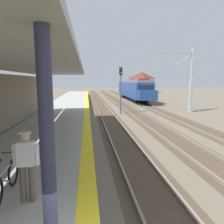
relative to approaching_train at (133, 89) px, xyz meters
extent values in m
cube|color=#999993|center=(-11.20, -21.92, -1.73)|extent=(5.00, 80.00, 0.90)
cube|color=yellow|center=(-8.95, -21.92, -1.27)|extent=(0.50, 80.00, 0.01)
cube|color=#B2B2AD|center=(-11.30, -31.25, 2.17)|extent=(4.40, 24.00, 0.16)
cylinder|color=#2D334C|center=(-9.35, -37.85, -0.04)|extent=(0.16, 0.16, 4.27)
cube|color=white|center=(-10.90, -29.25, 1.64)|extent=(0.08, 1.40, 0.36)
cylinder|color=#333333|center=(-10.90, -29.25, 1.96)|extent=(0.03, 0.03, 0.27)
cube|color=#4C3D2D|center=(-6.80, -17.92, -2.17)|extent=(2.34, 120.00, 0.01)
cube|color=slate|center=(-7.52, -17.92, -2.09)|extent=(0.08, 120.00, 0.15)
cube|color=slate|center=(-6.08, -17.92, -2.09)|extent=(0.08, 120.00, 0.15)
cube|color=#4C3D2D|center=(-3.40, -17.92, -2.17)|extent=(2.34, 120.00, 0.01)
cube|color=slate|center=(-4.12, -17.92, -2.09)|extent=(0.08, 120.00, 0.15)
cube|color=slate|center=(-2.68, -17.92, -2.09)|extent=(0.08, 120.00, 0.15)
cube|color=#4C3D2D|center=(0.00, -17.92, -2.17)|extent=(2.34, 120.00, 0.01)
cube|color=slate|center=(-0.72, -17.92, -2.09)|extent=(0.08, 120.00, 0.15)
cube|color=slate|center=(0.72, -17.92, -2.09)|extent=(0.08, 120.00, 0.15)
cube|color=navy|center=(0.00, 0.38, -0.11)|extent=(2.90, 18.00, 2.70)
cube|color=slate|center=(0.00, 0.38, 1.46)|extent=(2.67, 18.00, 0.44)
cube|color=black|center=(0.00, -8.64, 0.30)|extent=(2.32, 0.06, 1.21)
cube|color=navy|center=(0.00, -9.42, -0.58)|extent=(2.78, 1.60, 1.49)
cube|color=black|center=(1.46, 0.38, 0.30)|extent=(0.04, 15.84, 0.86)
cylinder|color=#333333|center=(0.00, 3.98, 2.13)|extent=(0.06, 0.06, 0.90)
cube|color=black|center=(0.00, -5.47, -1.82)|extent=(2.18, 2.20, 0.72)
cube|color=black|center=(0.00, 6.23, -1.82)|extent=(2.18, 2.20, 0.72)
cylinder|color=brown|center=(-10.44, -35.27, -0.84)|extent=(0.15, 0.15, 0.88)
cylinder|color=brown|center=(-10.24, -35.27, -0.84)|extent=(0.15, 0.15, 0.88)
cube|color=silver|center=(-10.34, -35.27, -0.12)|extent=(0.38, 0.22, 0.56)
cylinder|color=silver|center=(-10.59, -35.27, -0.14)|extent=(0.09, 0.09, 0.50)
cylinder|color=silver|center=(-10.09, -35.27, -0.14)|extent=(0.09, 0.09, 0.50)
sphere|color=tan|center=(-10.34, -35.27, 0.28)|extent=(0.22, 0.22, 0.22)
cylinder|color=beige|center=(-10.34, -35.27, 0.37)|extent=(0.30, 0.30, 0.02)
torus|color=black|center=(-10.94, -34.40, -0.92)|extent=(0.06, 0.72, 0.72)
cylinder|color=#B7B7B7|center=(-10.94, -34.95, -0.63)|extent=(0.04, 0.95, 0.04)
cylinder|color=#B7B7B7|center=(-10.94, -35.05, -0.83)|extent=(0.04, 0.79, 0.51)
cylinder|color=#262626|center=(-10.94, -34.50, -0.33)|extent=(0.48, 0.03, 0.03)
cylinder|color=#4C4C4C|center=(-5.15, -16.60, 0.02)|extent=(0.16, 0.16, 4.40)
cube|color=black|center=(-5.15, -16.60, 2.62)|extent=(0.32, 0.24, 0.80)
sphere|color=red|center=(-5.15, -16.74, 2.84)|extent=(0.16, 0.16, 0.16)
sphere|color=green|center=(-5.15, -16.74, 2.40)|extent=(0.16, 0.16, 0.16)
cube|color=#9EA3A8|center=(3.40, -16.17, -0.30)|extent=(0.40, 0.40, 3.75)
cube|color=#9EA3A8|center=(3.40, -16.17, 3.45)|extent=(0.28, 0.28, 3.75)
cube|color=#9EA3A8|center=(1.00, -16.17, 4.72)|extent=(4.80, 0.16, 0.16)
cylinder|color=#9EA3A8|center=(2.20, -16.17, 3.92)|extent=(2.47, 0.07, 1.60)
cube|color=#7F705B|center=(8.43, 26.05, 0.02)|extent=(6.00, 4.80, 4.40)
pyramid|color=maroon|center=(8.43, 26.05, 3.22)|extent=(6.60, 5.28, 2.00)
camera|label=1|loc=(-8.92, -40.11, 1.53)|focal=33.97mm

